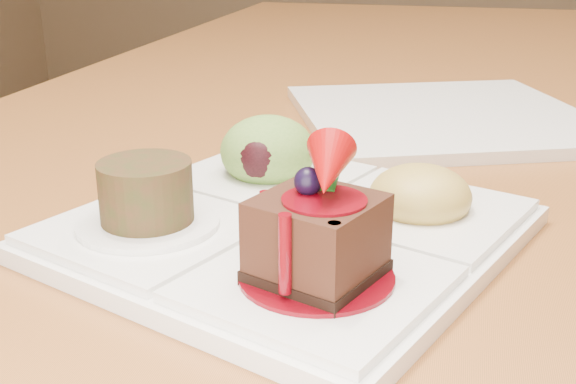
# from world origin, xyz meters

# --- Properties ---
(dining_table) EXTENTS (1.00, 1.80, 0.75)m
(dining_table) POSITION_xyz_m (0.00, 0.00, 0.68)
(dining_table) COLOR #9E5629
(dining_table) RESTS_ON ground
(sampler_plate) EXTENTS (0.34, 0.34, 0.10)m
(sampler_plate) POSITION_xyz_m (-0.06, -0.60, 0.77)
(sampler_plate) COLOR white
(sampler_plate) RESTS_ON dining_table
(second_plate) EXTENTS (0.38, 0.38, 0.01)m
(second_plate) POSITION_xyz_m (0.02, -0.27, 0.76)
(second_plate) COLOR white
(second_plate) RESTS_ON dining_table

